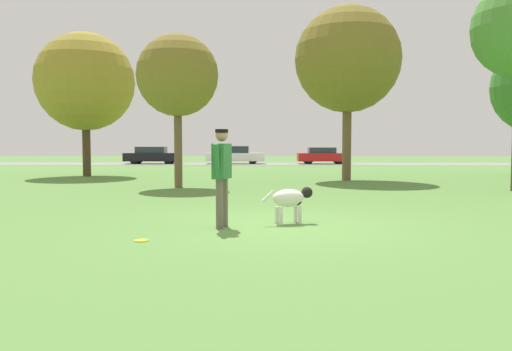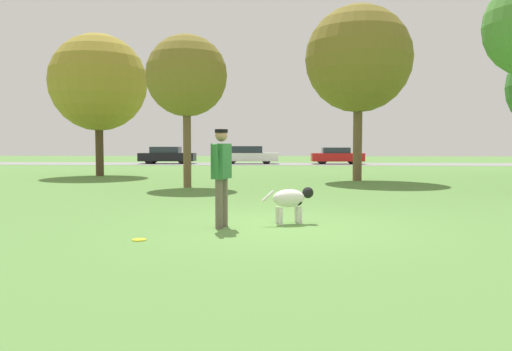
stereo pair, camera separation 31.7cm
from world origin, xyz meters
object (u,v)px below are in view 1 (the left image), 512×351
at_px(person, 222,169).
at_px(tree_near_left, 178,76).
at_px(dog, 291,199).
at_px(frisbee, 141,241).
at_px(tree_far_left, 85,82).
at_px(parked_car_red, 323,156).
at_px(parked_car_white, 235,155).
at_px(tree_mid_center, 348,60).
at_px(parked_car_black, 153,155).

height_order(person, tree_near_left, tree_near_left).
xyz_separation_m(dog, frisbee, (-2.32, -1.77, -0.45)).
height_order(person, tree_far_left, tree_far_left).
bearing_deg(parked_car_red, parked_car_white, 178.86).
distance_m(dog, tree_near_left, 9.27).
bearing_deg(person, tree_far_left, 41.74).
bearing_deg(frisbee, person, 48.81).
distance_m(dog, parked_car_white, 30.12).
distance_m(frisbee, parked_car_red, 32.33).
distance_m(person, tree_mid_center, 13.33).
height_order(frisbee, parked_car_white, parked_car_white).
relative_size(tree_mid_center, parked_car_white, 1.55).
relative_size(dog, parked_car_white, 0.22).
height_order(person, parked_car_red, person).
relative_size(tree_far_left, parked_car_red, 1.65).
bearing_deg(tree_mid_center, parked_car_black, 123.92).
height_order(frisbee, parked_car_black, parked_car_black).
relative_size(person, parked_car_black, 0.39).
relative_size(frisbee, tree_near_left, 0.04).
relative_size(parked_car_black, parked_car_white, 0.95).
bearing_deg(dog, tree_near_left, 91.51).
height_order(person, parked_car_white, person).
bearing_deg(person, frisbee, 152.73).
height_order(tree_mid_center, parked_car_red, tree_mid_center).
distance_m(person, parked_car_black, 31.46).
relative_size(dog, parked_car_black, 0.23).
bearing_deg(parked_car_white, parked_car_black, 178.73).
distance_m(tree_far_left, parked_car_white, 17.40).
height_order(tree_near_left, parked_car_white, tree_near_left).
distance_m(frisbee, tree_mid_center, 15.12).
relative_size(tree_far_left, parked_car_white, 1.45).
xyz_separation_m(frisbee, tree_far_left, (-6.58, 15.81, 4.38)).
height_order(tree_near_left, tree_far_left, tree_far_left).
xyz_separation_m(parked_car_black, parked_car_white, (6.46, 0.12, 0.02)).
xyz_separation_m(dog, tree_near_left, (-3.49, 7.90, 3.34)).
height_order(dog, frisbee, dog).
bearing_deg(person, parked_car_black, 29.08).
distance_m(tree_mid_center, parked_car_black, 22.45).
distance_m(frisbee, parked_car_white, 31.75).
bearing_deg(tree_mid_center, tree_near_left, -150.03).
height_order(frisbee, parked_car_red, parked_car_red).
relative_size(person, dog, 1.73).
height_order(parked_car_black, parked_car_red, parked_car_black).
bearing_deg(parked_car_black, tree_mid_center, -57.87).
bearing_deg(tree_mid_center, person, -108.63).
bearing_deg(parked_car_white, frisbee, -91.16).
xyz_separation_m(dog, tree_far_left, (-8.90, 14.03, 3.93)).
relative_size(tree_mid_center, tree_near_left, 1.36).
distance_m(dog, tree_far_left, 17.08).
height_order(tree_near_left, parked_car_red, tree_near_left).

